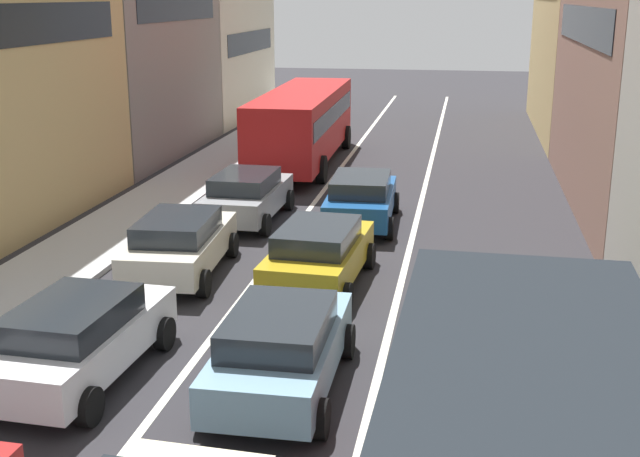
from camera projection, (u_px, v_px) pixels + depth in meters
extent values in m
cube|color=#B5B5B5|center=(162.00, 198.00, 26.93)|extent=(2.60, 64.00, 0.14)
cube|color=silver|center=(312.00, 206.00, 26.10)|extent=(0.16, 60.00, 0.01)
cube|color=silver|center=(419.00, 211.00, 25.53)|extent=(0.16, 60.00, 0.01)
cube|color=black|center=(43.00, 24.00, 22.37)|extent=(0.02, 8.80, 1.10)
cube|color=gray|center=(98.00, 20.00, 33.44)|extent=(7.00, 10.90, 10.97)
cube|color=black|center=(179.00, 6.00, 32.69)|extent=(0.02, 8.80, 1.10)
cube|color=beige|center=(188.00, 48.00, 44.34)|extent=(7.00, 10.90, 7.40)
cube|color=black|center=(251.00, 42.00, 43.64)|extent=(0.02, 8.80, 1.10)
cube|color=tan|center=(622.00, 1.00, 38.20)|extent=(7.00, 14.57, 12.44)
cube|color=black|center=(583.00, 25.00, 25.08)|extent=(0.02, 11.73, 1.10)
cube|color=#A51E1E|center=(509.00, 383.00, 11.10)|extent=(2.45, 2.45, 1.90)
cube|color=black|center=(509.00, 323.00, 12.14)|extent=(2.02, 0.07, 0.70)
cube|color=white|center=(388.00, 452.00, 7.50)|extent=(0.12, 4.48, 0.90)
cylinder|color=black|center=(418.00, 433.00, 11.66)|extent=(0.32, 0.97, 0.96)
cylinder|color=black|center=(594.00, 451.00, 11.21)|extent=(0.32, 0.97, 0.96)
cube|color=#759EB7|center=(282.00, 353.00, 13.83)|extent=(1.82, 4.31, 0.70)
cube|color=#1E2328|center=(279.00, 327.00, 13.48)|extent=(1.60, 2.42, 0.52)
cylinder|color=black|center=(251.00, 334.00, 15.46)|extent=(0.22, 0.64, 0.64)
cylinder|color=black|center=(348.00, 341.00, 15.16)|extent=(0.22, 0.64, 0.64)
cylinder|color=black|center=(204.00, 409.00, 12.69)|extent=(0.22, 0.64, 0.64)
cylinder|color=black|center=(321.00, 419.00, 12.39)|extent=(0.22, 0.64, 0.64)
cube|color=silver|center=(80.00, 343.00, 14.23)|extent=(2.00, 4.38, 0.70)
cube|color=#1E2328|center=(72.00, 317.00, 13.89)|extent=(1.70, 2.48, 0.52)
cylinder|color=black|center=(76.00, 325.00, 15.89)|extent=(0.25, 0.65, 0.64)
cylinder|color=black|center=(164.00, 334.00, 15.50)|extent=(0.25, 0.65, 0.64)
cylinder|color=black|center=(89.00, 407.00, 12.76)|extent=(0.25, 0.65, 0.64)
cube|color=#B29319|center=(319.00, 258.00, 18.84)|extent=(2.03, 4.39, 0.70)
cube|color=#1E2328|center=(317.00, 237.00, 18.50)|extent=(1.71, 2.49, 0.52)
cylinder|color=black|center=(297.00, 251.00, 20.51)|extent=(0.25, 0.65, 0.64)
cylinder|color=black|center=(370.00, 256.00, 20.10)|extent=(0.25, 0.65, 0.64)
cylinder|color=black|center=(263.00, 290.00, 17.77)|extent=(0.25, 0.65, 0.64)
cylinder|color=black|center=(346.00, 297.00, 17.36)|extent=(0.25, 0.65, 0.64)
cube|color=beige|center=(181.00, 248.00, 19.59)|extent=(2.07, 4.40, 0.70)
cube|color=#1E2328|center=(177.00, 227.00, 19.25)|extent=(1.73, 2.50, 0.52)
cylinder|color=black|center=(162.00, 243.00, 21.18)|extent=(0.26, 0.65, 0.64)
cylinder|color=black|center=(232.00, 245.00, 20.98)|extent=(0.26, 0.65, 0.64)
cylinder|color=black|center=(124.00, 280.00, 18.39)|extent=(0.26, 0.65, 0.64)
cylinder|color=black|center=(204.00, 283.00, 18.19)|extent=(0.26, 0.65, 0.64)
cube|color=#194C8C|center=(361.00, 202.00, 23.88)|extent=(1.95, 4.36, 0.70)
cube|color=#1E2328|center=(361.00, 185.00, 23.54)|extent=(1.67, 2.46, 0.52)
cylinder|color=black|center=(336.00, 201.00, 25.50)|extent=(0.24, 0.65, 0.64)
cylinder|color=black|center=(395.00, 203.00, 25.25)|extent=(0.24, 0.65, 0.64)
cylinder|color=black|center=(323.00, 226.00, 22.71)|extent=(0.24, 0.65, 0.64)
cylinder|color=black|center=(389.00, 228.00, 22.46)|extent=(0.24, 0.65, 0.64)
cube|color=gray|center=(247.00, 199.00, 24.26)|extent=(1.87, 4.33, 0.70)
cube|color=#1E2328|center=(245.00, 182.00, 23.92)|extent=(1.62, 2.43, 0.52)
cylinder|color=black|center=(232.00, 197.00, 25.91)|extent=(0.23, 0.64, 0.64)
cylinder|color=black|center=(289.00, 200.00, 25.57)|extent=(0.23, 0.64, 0.64)
cylinder|color=black|center=(202.00, 222.00, 23.15)|extent=(0.23, 0.64, 0.64)
cylinder|color=black|center=(265.00, 225.00, 22.81)|extent=(0.23, 0.64, 0.64)
cube|color=#19592D|center=(484.00, 314.00, 15.53)|extent=(2.00, 4.38, 0.70)
cube|color=#1E2328|center=(485.00, 289.00, 15.19)|extent=(1.70, 2.48, 0.52)
cylinder|color=black|center=(441.00, 300.00, 17.20)|extent=(0.25, 0.65, 0.64)
cylinder|color=black|center=(531.00, 307.00, 16.80)|extent=(0.25, 0.65, 0.64)
cylinder|color=black|center=(427.00, 358.00, 14.46)|extent=(0.25, 0.65, 0.64)
cylinder|color=black|center=(534.00, 368.00, 14.06)|extent=(0.25, 0.65, 0.64)
cube|color=#B21919|center=(303.00, 122.00, 32.02)|extent=(2.70, 10.55, 2.40)
cube|color=black|center=(303.00, 113.00, 31.92)|extent=(2.72, 9.92, 0.70)
cylinder|color=black|center=(290.00, 136.00, 36.12)|extent=(0.32, 1.01, 1.00)
cylinder|color=black|center=(346.00, 137.00, 35.75)|extent=(0.32, 1.01, 1.00)
cylinder|color=black|center=(253.00, 167.00, 29.54)|extent=(0.32, 1.01, 1.00)
cylinder|color=black|center=(322.00, 169.00, 29.17)|extent=(0.32, 1.01, 1.00)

